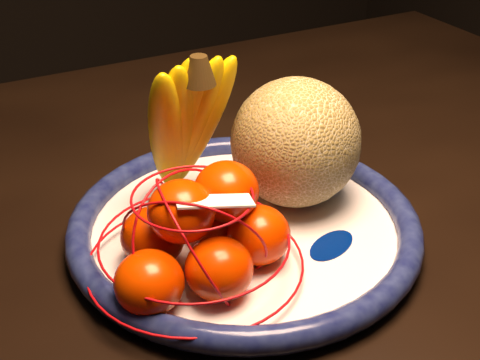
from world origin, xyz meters
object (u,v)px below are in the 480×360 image
cantaloupe (296,142)px  mandarin_bag (200,235)px  fruit_bowl (244,226)px  banana_bunch (183,121)px  dining_table (205,222)px

cantaloupe → mandarin_bag: cantaloupe is taller
fruit_bowl → cantaloupe: (0.08, 0.03, 0.07)m
cantaloupe → banana_bunch: (-0.11, 0.06, 0.03)m
dining_table → cantaloupe: cantaloupe is taller
banana_bunch → mandarin_bag: (-0.04, -0.13, -0.06)m
dining_table → mandarin_bag: bearing=-115.4°
fruit_bowl → cantaloupe: bearing=17.7°
banana_bunch → mandarin_bag: 0.15m
banana_bunch → dining_table: bearing=45.6°
cantaloupe → mandarin_bag: (-0.15, -0.07, -0.03)m
fruit_bowl → cantaloupe: size_ratio=2.63×
fruit_bowl → cantaloupe: cantaloupe is taller
fruit_bowl → mandarin_bag: mandarin_bag is taller
fruit_bowl → mandarin_bag: (-0.07, -0.05, 0.04)m
mandarin_bag → fruit_bowl: bearing=31.3°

